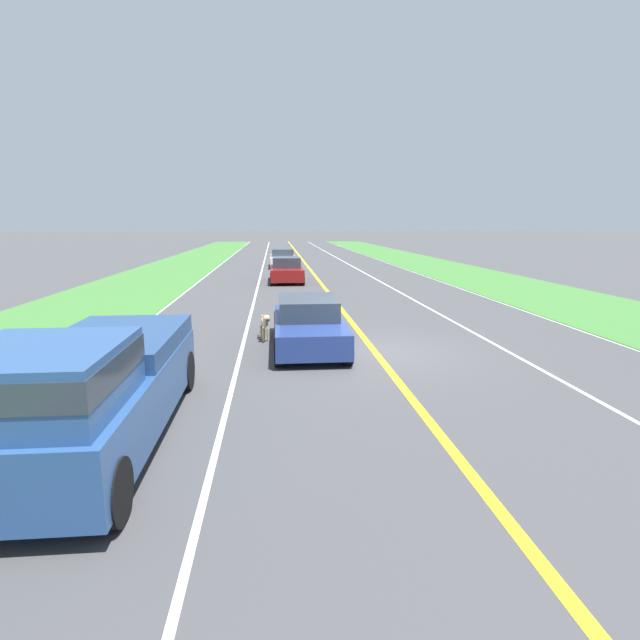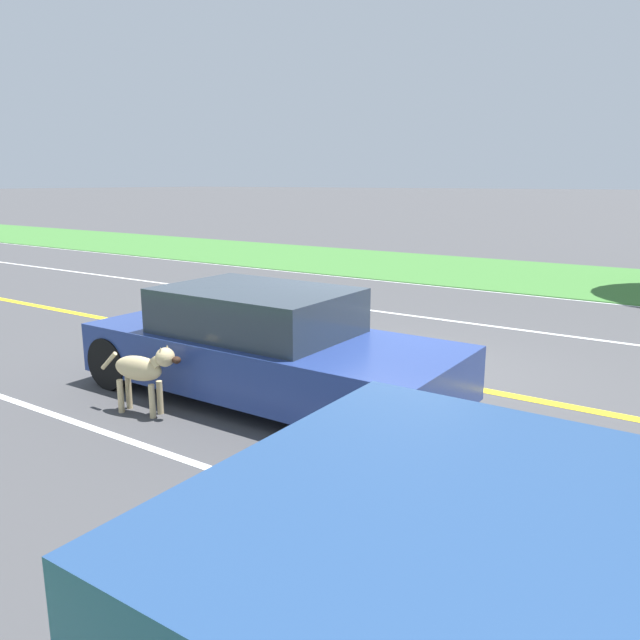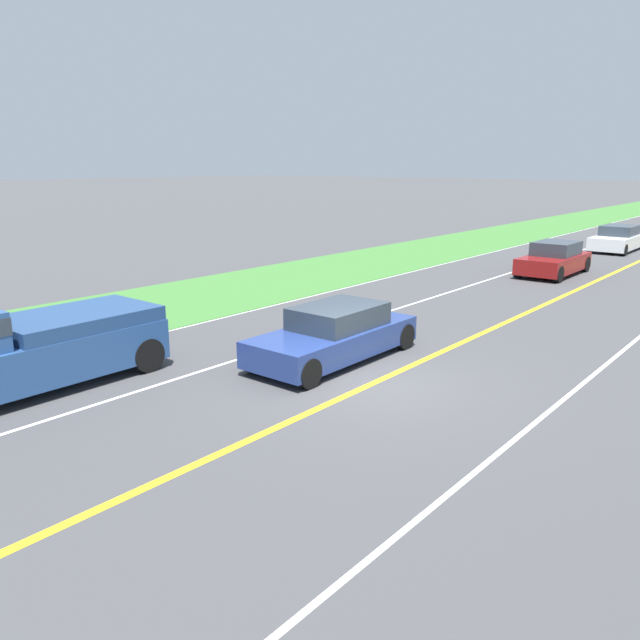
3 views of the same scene
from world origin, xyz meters
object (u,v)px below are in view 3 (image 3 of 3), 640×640
object	(u,v)px
car_trailing_near	(554,260)
car_trailing_mid	(618,239)
dog	(317,325)
pickup_truck	(10,348)
ego_car	(335,335)

from	to	relation	value
car_trailing_near	car_trailing_mid	distance (m)	9.98
dog	car_trailing_near	world-z (taller)	car_trailing_near
dog	car_trailing_near	xyz separation A→B (m)	(-0.99, -14.64, 0.14)
car_trailing_mid	dog	bearing A→B (deg)	87.81
pickup_truck	car_trailing_mid	distance (m)	31.59
ego_car	dog	size ratio (longest dim) A/B	4.28
ego_car	dog	xyz separation A→B (m)	(1.19, -0.77, -0.10)
ego_car	car_trailing_near	size ratio (longest dim) A/B	1.08
ego_car	car_trailing_mid	world-z (taller)	car_trailing_mid
car_trailing_near	ego_car	bearing A→B (deg)	90.76
dog	car_trailing_mid	size ratio (longest dim) A/B	0.23
car_trailing_mid	pickup_truck	bearing A→B (deg)	83.83
dog	car_trailing_near	distance (m)	14.67
ego_car	car_trailing_mid	size ratio (longest dim) A/B	1.00
ego_car	car_trailing_near	bearing A→B (deg)	-89.24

